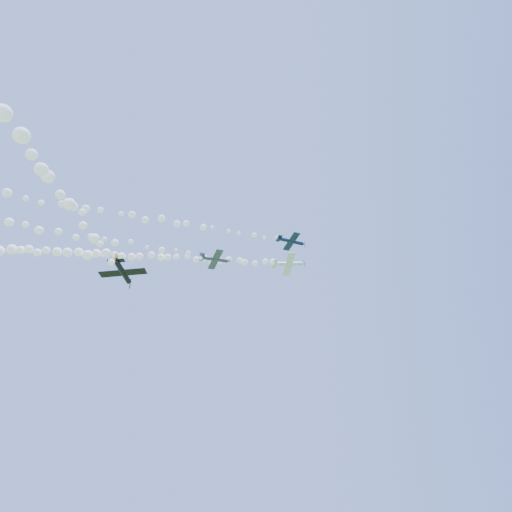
# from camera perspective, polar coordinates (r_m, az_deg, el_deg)

# --- Properties ---
(plane_white) EXTENTS (7.88, 8.29, 2.33)m
(plane_white) POSITION_cam_1_polar(r_m,az_deg,el_deg) (98.53, 4.39, -1.04)
(plane_white) COLOR white
(smoke_trail_white) EXTENTS (67.98, 18.62, 3.26)m
(smoke_trail_white) POSITION_cam_1_polar(r_m,az_deg,el_deg) (98.77, -17.36, 0.13)
(smoke_trail_white) COLOR white
(plane_navy) EXTENTS (6.00, 6.36, 2.25)m
(plane_navy) POSITION_cam_1_polar(r_m,az_deg,el_deg) (84.36, 4.71, 1.98)
(plane_navy) COLOR #0D1C3B
(smoke_trail_navy) EXTENTS (75.47, 34.00, 2.47)m
(smoke_trail_navy) POSITION_cam_1_polar(r_m,az_deg,el_deg) (81.46, -24.94, 6.43)
(smoke_trail_navy) COLOR white
(plane_grey) EXTENTS (6.60, 6.98, 1.83)m
(plane_grey) POSITION_cam_1_polar(r_m,az_deg,el_deg) (89.55, -5.46, -0.43)
(plane_grey) COLOR #373B51
(plane_black) EXTENTS (7.70, 7.36, 2.91)m
(plane_black) POSITION_cam_1_polar(r_m,az_deg,el_deg) (72.49, -17.33, -2.06)
(plane_black) COLOR black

